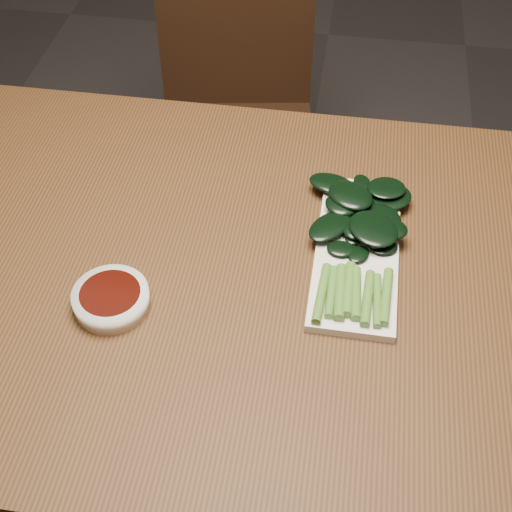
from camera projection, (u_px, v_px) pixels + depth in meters
The scene contains 6 objects.
ground at pixel (254, 493), 1.60m from camera, with size 6.00×6.00×0.00m, color #2E2B2B.
table at pixel (253, 301), 1.10m from camera, with size 1.40×0.80×0.75m.
chair_far at pixel (237, 111), 1.76m from camera, with size 0.43×0.43×0.89m.
sauce_bowl at pixel (111, 299), 0.99m from camera, with size 0.11×0.11×0.03m.
serving_plate at pixel (357, 252), 1.06m from camera, with size 0.12×0.31×0.01m.
gai_lan at pixel (360, 229), 1.07m from camera, with size 0.18×0.31×0.03m.
Camera 1 is at (0.11, -0.69, 1.53)m, focal length 50.00 mm.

